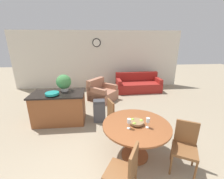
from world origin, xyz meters
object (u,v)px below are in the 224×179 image
object	(u,v)px
couch	(138,85)
fruit_bowl	(136,122)
dining_chair_near_right	(185,144)
dining_chair_far_side	(115,115)
dining_chair_near_left	(125,170)
teal_bowl	(52,94)
armchair	(102,93)
kitchen_island	(60,107)
dining_table	(136,132)
potted_plant	(64,82)
trash_bin	(99,111)
wine_glass_right	(148,121)
wine_glass_left	(129,121)

from	to	relation	value
couch	fruit_bowl	bearing A→B (deg)	-107.18
dining_chair_near_right	dining_chair_far_side	world-z (taller)	same
fruit_bowl	dining_chair_near_left	bearing A→B (deg)	-113.72
teal_bowl	armchair	bearing A→B (deg)	52.27
kitchen_island	couch	xyz separation A→B (m)	(2.97, 2.48, -0.16)
fruit_bowl	dining_table	bearing A→B (deg)	-26.10
kitchen_island	potted_plant	world-z (taller)	potted_plant
dining_chair_far_side	potted_plant	world-z (taller)	potted_plant
trash_bin	wine_glass_right	bearing A→B (deg)	-61.34
kitchen_island	potted_plant	distance (m)	0.73
dining_table	trash_bin	size ratio (longest dim) A/B	2.00
dining_table	dining_chair_near_left	size ratio (longest dim) A/B	1.43
teal_bowl	kitchen_island	bearing A→B (deg)	63.56
wine_glass_left	teal_bowl	size ratio (longest dim) A/B	0.56
dining_chair_near_right	teal_bowl	world-z (taller)	teal_bowl
dining_chair_far_side	teal_bowl	bearing A→B (deg)	-125.11
potted_plant	wine_glass_left	bearing A→B (deg)	-50.86
dining_chair_near_left	couch	world-z (taller)	dining_chair_near_left
trash_bin	armchair	size ratio (longest dim) A/B	0.52
dining_chair_near_right	wine_glass_right	distance (m)	0.78
couch	armchair	distance (m)	1.94
fruit_bowl	potted_plant	xyz separation A→B (m)	(-1.69, 1.74, 0.35)
dining_chair_far_side	fruit_bowl	distance (m)	0.93
fruit_bowl	potted_plant	bearing A→B (deg)	134.17
dining_chair_far_side	teal_bowl	distance (m)	1.76
dining_chair_near_left	potted_plant	bearing A→B (deg)	56.19
trash_bin	dining_chair_near_left	bearing A→B (deg)	-81.48
trash_bin	armchair	xyz separation A→B (m)	(0.12, 1.65, -0.04)
dining_chair_far_side	fruit_bowl	xyz separation A→B (m)	(0.32, -0.83, 0.29)
wine_glass_right	potted_plant	world-z (taller)	potted_plant
dining_chair_near_left	fruit_bowl	size ratio (longest dim) A/B	3.30
couch	armchair	world-z (taller)	couch
dining_chair_near_right	armchair	bearing A→B (deg)	-39.50
dining_chair_far_side	teal_bowl	world-z (taller)	teal_bowl
teal_bowl	couch	distance (m)	4.12
teal_bowl	couch	bearing A→B (deg)	41.14
dining_chair_near_right	couch	distance (m)	4.43
dining_chair_near_left	trash_bin	size ratio (longest dim) A/B	1.40
dining_chair_near_left	dining_chair_near_right	size ratio (longest dim) A/B	1.00
dining_chair_near_right	wine_glass_right	size ratio (longest dim) A/B	4.65
fruit_bowl	wine_glass_left	distance (m)	0.23
dining_chair_near_right	kitchen_island	world-z (taller)	dining_chair_near_right
fruit_bowl	dining_chair_near_right	bearing A→B (deg)	-23.92
dining_chair_near_right	couch	size ratio (longest dim) A/B	0.45
armchair	potted_plant	bearing A→B (deg)	-179.10
dining_table	potted_plant	distance (m)	2.49
dining_chair_near_right	teal_bowl	xyz separation A→B (m)	(-2.75, 1.74, 0.43)
kitchen_island	dining_chair_near_right	bearing A→B (deg)	-36.03
dining_chair_far_side	trash_bin	bearing A→B (deg)	-165.88
fruit_bowl	wine_glass_right	distance (m)	0.24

